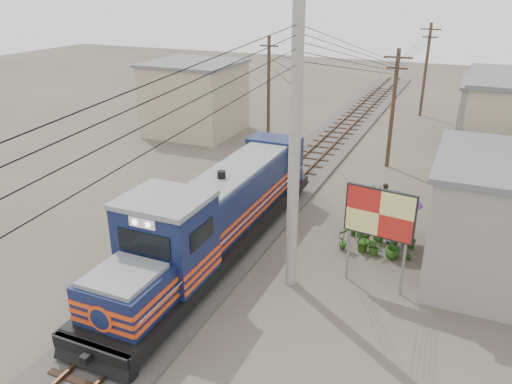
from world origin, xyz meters
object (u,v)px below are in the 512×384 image
at_px(vendor, 384,198).
at_px(market_umbrella, 397,197).
at_px(billboard, 379,216).
at_px(locomotive, 216,217).

bearing_deg(vendor, market_umbrella, 76.69).
xyz_separation_m(billboard, vendor, (-0.84, 6.61, -2.09)).
bearing_deg(locomotive, vendor, 50.97).
bearing_deg(billboard, vendor, 105.04).
distance_m(billboard, market_umbrella, 3.73).
bearing_deg(market_umbrella, billboard, -91.51).
relative_size(locomotive, market_umbrella, 6.21).
bearing_deg(billboard, market_umbrella, 96.25).
height_order(billboard, vendor, billboard).
height_order(locomotive, vendor, locomotive).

